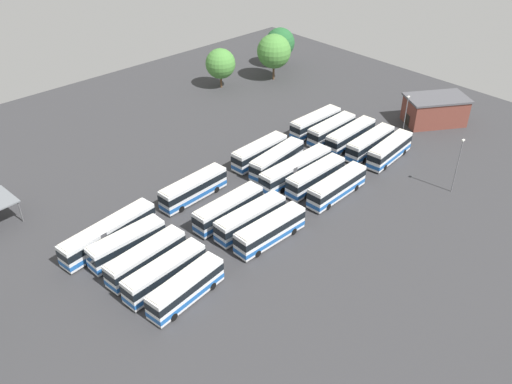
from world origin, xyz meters
TOP-DOWN VIEW (x-y plane):
  - ground_plane at (0.00, 0.00)m, footprint 122.30×122.30m
  - bus_row0_slot0 at (-21.62, -9.37)m, footprint 10.68×3.95m
  - bus_row0_slot1 at (-21.91, -5.56)m, footprint 11.38×3.53m
  - bus_row0_slot2 at (-22.09, -1.75)m, footprint 11.29×3.67m
  - bus_row0_slot3 at (-22.34, 2.32)m, footprint 10.63×2.89m
  - bus_row0_slot4 at (-23.01, 5.82)m, footprint 14.32×4.38m
  - bus_row1_slot0 at (-6.77, -8.14)m, footprint 11.11×2.68m
  - bus_row1_slot1 at (-6.91, -4.42)m, footprint 11.36×2.71m
  - bus_row1_slot2 at (-7.65, -0.63)m, footprint 11.54×3.13m
  - bus_row1_slot4 at (-8.08, 6.94)m, footprint 11.57×3.38m
  - bus_row2_slot0 at (8.06, -7.23)m, footprint 11.47×3.16m
  - bus_row2_slot1 at (7.73, -3.22)m, footprint 11.30×2.90m
  - bus_row2_slot2 at (7.03, 0.34)m, footprint 14.17×2.86m
  - bus_row2_slot3 at (6.99, 4.51)m, footprint 11.57×4.07m
  - bus_row2_slot4 at (6.65, 8.21)m, footprint 11.08×3.23m
  - bus_row3_slot0 at (23.08, -6.00)m, footprint 10.98×3.78m
  - bus_row3_slot1 at (22.58, -2.34)m, footprint 11.29×3.36m
  - bus_row3_slot2 at (22.33, 1.71)m, footprint 11.61×3.26m
  - bus_row3_slot3 at (21.60, 5.43)m, footprint 10.78×3.04m
  - bus_row3_slot4 at (21.58, 9.22)m, footprint 11.28×2.73m
  - depot_building at (40.95, -3.39)m, footprint 13.08×11.60m
  - lamp_post_near_entrance at (31.47, -2.93)m, footprint 0.56×0.28m
  - lamp_post_far_corner at (22.20, -18.34)m, footprint 0.56×0.28m
  - tree_east_edge at (22.40, 37.22)m, footprint 6.36×6.36m
  - tree_northwest at (40.65, 37.67)m, footprint 6.80×6.80m
  - tree_north_edge at (33.91, 32.81)m, footprint 7.42×7.42m

SIDE VIEW (x-z plane):
  - ground_plane at x=0.00m, z-range 0.00..0.00m
  - bus_row0_slot0 at x=-21.62m, z-range 0.10..3.69m
  - bus_row0_slot3 at x=-22.34m, z-range 0.10..3.69m
  - bus_row3_slot3 at x=21.60m, z-range 0.10..3.69m
  - bus_row3_slot0 at x=23.08m, z-range 0.10..3.69m
  - bus_row2_slot4 at x=6.65m, z-range 0.10..3.69m
  - bus_row1_slot0 at x=-6.77m, z-range 0.10..3.69m
  - bus_row0_slot2 at x=-22.09m, z-range 0.10..3.69m
  - bus_row3_slot1 at x=22.58m, z-range 0.10..3.69m
  - bus_row0_slot1 at x=-21.91m, z-range 0.10..3.69m
  - bus_row2_slot1 at x=7.73m, z-range 0.10..3.69m
  - bus_row3_slot4 at x=21.58m, z-range 0.10..3.69m
  - bus_row1_slot1 at x=-6.91m, z-range 0.10..3.69m
  - bus_row2_slot3 at x=6.99m, z-range 0.10..3.69m
  - bus_row2_slot0 at x=8.06m, z-range 0.10..3.69m
  - bus_row1_slot4 at x=-8.08m, z-range 0.10..3.69m
  - bus_row1_slot2 at x=-7.65m, z-range 0.10..3.69m
  - bus_row3_slot2 at x=22.33m, z-range 0.10..3.69m
  - bus_row0_slot4 at x=-23.01m, z-range 0.10..3.69m
  - bus_row2_slot2 at x=7.03m, z-range 0.10..3.69m
  - depot_building at x=40.95m, z-range 0.02..5.27m
  - lamp_post_near_entrance at x=31.47m, z-range 0.41..8.49m
  - lamp_post_far_corner at x=22.20m, z-range 0.42..9.41m
  - tree_east_edge at x=22.40m, z-range 1.07..9.60m
  - tree_northwest at x=40.65m, z-range 1.12..10.18m
  - tree_north_edge at x=33.91m, z-range 1.36..11.50m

